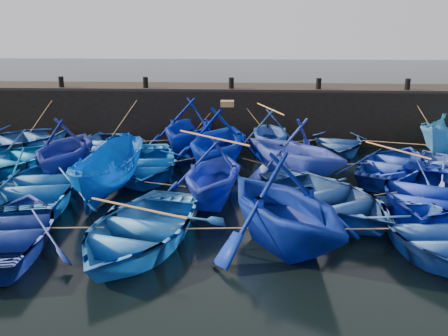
{
  "coord_description": "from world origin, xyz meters",
  "views": [
    {
      "loc": [
        0.89,
        -13.53,
        5.76
      ],
      "look_at": [
        0.0,
        3.2,
        0.7
      ],
      "focal_mm": 40.0,
      "sensor_mm": 36.0,
      "label": 1
    }
  ],
  "objects": [
    {
      "name": "ground",
      "position": [
        0.0,
        0.0,
        0.0
      ],
      "size": [
        120.0,
        120.0,
        0.0
      ],
      "primitive_type": "plane",
      "color": "black",
      "rests_on": "ground"
    },
    {
      "name": "quay_wall",
      "position": [
        0.0,
        10.5,
        1.25
      ],
      "size": [
        26.0,
        2.5,
        2.5
      ],
      "primitive_type": "cube",
      "color": "black",
      "rests_on": "ground"
    },
    {
      "name": "quay_top",
      "position": [
        0.0,
        10.5,
        2.56
      ],
      "size": [
        26.0,
        2.5,
        0.12
      ],
      "primitive_type": "cube",
      "color": "black",
      "rests_on": "quay_wall"
    },
    {
      "name": "bollard_0",
      "position": [
        -8.0,
        9.6,
        2.87
      ],
      "size": [
        0.24,
        0.24,
        0.5
      ],
      "primitive_type": "cylinder",
      "color": "black",
      "rests_on": "quay_top"
    },
    {
      "name": "bollard_1",
      "position": [
        -4.0,
        9.6,
        2.87
      ],
      "size": [
        0.24,
        0.24,
        0.5
      ],
      "primitive_type": "cylinder",
      "color": "black",
      "rests_on": "quay_top"
    },
    {
      "name": "bollard_2",
      "position": [
        0.0,
        9.6,
        2.87
      ],
      "size": [
        0.24,
        0.24,
        0.5
      ],
      "primitive_type": "cylinder",
      "color": "black",
      "rests_on": "quay_top"
    },
    {
      "name": "bollard_3",
      "position": [
        4.0,
        9.6,
        2.87
      ],
      "size": [
        0.24,
        0.24,
        0.5
      ],
      "primitive_type": "cylinder",
      "color": "black",
      "rests_on": "quay_top"
    },
    {
      "name": "bollard_4",
      "position": [
        8.0,
        9.6,
        2.87
      ],
      "size": [
        0.24,
        0.24,
        0.5
      ],
      "primitive_type": "cylinder",
      "color": "black",
      "rests_on": "quay_top"
    },
    {
      "name": "boat_0",
      "position": [
        -9.41,
        7.43,
        0.58
      ],
      "size": [
        6.59,
        6.84,
        1.16
      ],
      "primitive_type": "imported",
      "rotation": [
        0.0,
        0.0,
        2.47
      ],
      "color": "navy",
      "rests_on": "ground"
    },
    {
      "name": "boat_1",
      "position": [
        -5.45,
        7.37,
        0.47
      ],
      "size": [
        3.44,
        4.66,
        0.93
      ],
      "primitive_type": "imported",
      "rotation": [
        0.0,
        0.0,
        0.05
      ],
      "color": "blue",
      "rests_on": "ground"
    },
    {
      "name": "boat_2",
      "position": [
        -1.8,
        7.85,
        1.21
      ],
      "size": [
        4.69,
        5.2,
        2.41
      ],
      "primitive_type": "imported",
      "rotation": [
        0.0,
        0.0,
        -0.17
      ],
      "color": "#051DA0",
      "rests_on": "ground"
    },
    {
      "name": "boat_3",
      "position": [
        1.75,
        7.74,
        0.99
      ],
      "size": [
        3.39,
        3.88,
        1.98
      ],
      "primitive_type": "imported",
      "rotation": [
        0.0,
        0.0,
        0.04
      ],
      "color": "blue",
      "rests_on": "ground"
    },
    {
      "name": "boat_4",
      "position": [
        4.79,
        8.28,
        0.47
      ],
      "size": [
        3.89,
        4.97,
        0.94
      ],
      "primitive_type": "imported",
      "rotation": [
        0.0,
        0.0,
        -0.15
      ],
      "color": "navy",
      "rests_on": "ground"
    },
    {
      "name": "boat_6",
      "position": [
        -8.25,
        4.49,
        0.51
      ],
      "size": [
        5.26,
        5.97,
        1.03
      ],
      "primitive_type": "imported",
      "rotation": [
        0.0,
        0.0,
        2.72
      ],
      "color": "#035DB2",
      "rests_on": "ground"
    },
    {
      "name": "boat_7",
      "position": [
        -5.97,
        4.14,
        1.14
      ],
      "size": [
        3.89,
        4.47,
        2.29
      ],
      "primitive_type": "imported",
      "rotation": [
        0.0,
        0.0,
        3.11
      ],
      "color": "navy",
      "rests_on": "ground"
    },
    {
      "name": "boat_8",
      "position": [
        -3.02,
        4.25,
        0.52
      ],
      "size": [
        4.25,
        5.49,
        1.05
      ],
      "primitive_type": "imported",
      "rotation": [
        0.0,
        0.0,
        0.13
      ],
      "color": "#0648A1",
      "rests_on": "ground"
    },
    {
      "name": "boat_9",
      "position": [
        -0.28,
        5.02,
        1.28
      ],
      "size": [
        5.01,
        5.55,
        2.57
      ],
      "primitive_type": "imported",
      "rotation": [
        0.0,
        0.0,
        2.96
      ],
      "color": "#001CA5",
      "rests_on": "ground"
    },
    {
      "name": "boat_10",
      "position": [
        2.52,
        4.14,
        1.18
      ],
      "size": [
        5.92,
        5.89,
        2.36
      ],
      "primitive_type": "imported",
      "rotation": [
        0.0,
        0.0,
        3.96
      ],
      "color": "blue",
      "rests_on": "ground"
    },
    {
      "name": "boat_11",
      "position": [
        6.34,
        4.66,
        0.52
      ],
      "size": [
        5.56,
        6.08,
        1.03
      ],
      "primitive_type": "imported",
      "rotation": [
        0.0,
        0.0,
        2.62
      ],
      "color": "navy",
      "rests_on": "ground"
    },
    {
      "name": "boat_14",
      "position": [
        -5.88,
        1.48,
        0.55
      ],
      "size": [
        4.84,
        5.97,
        1.09
      ],
      "primitive_type": "imported",
      "rotation": [
        0.0,
        0.0,
        3.36
      ],
      "color": "#13509E",
      "rests_on": "ground"
    },
    {
      "name": "boat_15",
      "position": [
        -3.8,
        2.05,
        0.86
      ],
      "size": [
        2.18,
        4.59,
        1.71
      ],
      "primitive_type": "imported",
      "rotation": [
        0.0,
        0.0,
        3.02
      ],
      "color": "#0041A4",
      "rests_on": "ground"
    },
    {
      "name": "boat_16",
      "position": [
        -0.25,
        1.56,
        1.07
      ],
      "size": [
        4.09,
        4.56,
        2.14
      ],
      "primitive_type": "imported",
      "rotation": [
        0.0,
        0.0,
        -0.15
      ],
      "color": "#1B33D3",
      "rests_on": "ground"
    },
    {
      "name": "boat_17",
      "position": [
        3.23,
        0.8,
        0.55
      ],
      "size": [
        6.03,
        6.52,
        1.1
      ],
      "primitive_type": "imported",
      "rotation": [
        0.0,
        0.0,
        0.56
      ],
      "color": "navy",
      "rests_on": "ground"
    },
    {
      "name": "boat_18",
      "position": [
        6.4,
        1.39,
        0.59
      ],
      "size": [
        5.9,
        6.81,
        1.18
      ],
      "primitive_type": "imported",
      "rotation": [
        0.0,
        0.0,
        -0.38
      ],
      "color": "#081E9F",
      "rests_on": "ground"
    },
    {
      "name": "boat_21",
      "position": [
        -5.28,
        -1.91,
        0.5
      ],
      "size": [
        4.34,
        5.41,
        1.0
      ],
      "primitive_type": "imported",
      "rotation": [
        0.0,
        0.0,
        3.34
      ],
      "color": "navy",
      "rests_on": "ground"
    },
    {
      "name": "boat_22",
      "position": [
        -1.95,
        -1.79,
        0.54
      ],
      "size": [
        4.87,
        5.96,
        1.08
      ],
      "primitive_type": "imported",
      "rotation": [
        0.0,
        0.0,
        -0.24
      ],
      "color": "blue",
      "rests_on": "ground"
    },
    {
      "name": "boat_23",
      "position": [
        1.78,
        -1.62,
        1.26
      ],
      "size": [
        6.01,
        6.23,
        2.52
      ],
      "primitive_type": "imported",
      "rotation": [
        0.0,
        0.0,
        0.55
      ],
      "color": "navy",
      "rests_on": "ground"
    },
    {
      "name": "boat_24",
      "position": [
        5.54,
        -1.47,
        0.49
      ],
      "size": [
        3.71,
        4.95,
        0.98
      ],
      "primitive_type": "imported",
      "rotation": [
        0.0,
        0.0,
        0.07
      ],
      "color": "#1D468F",
      "rests_on": "ground"
    },
    {
      "name": "wooden_crate",
      "position": [
        0.02,
        5.02,
        2.67
      ],
      "size": [
        0.5,
        0.39,
        0.21
      ],
      "primitive_type": "cube",
      "color": "olive",
      "rests_on": "boat_9"
    },
    {
      "name": "mooring_ropes",
      "position": [
        0.11,
        4.87,
        0.87
      ],
      "size": [
        18.78,
        11.45,
        2.1
      ],
      "color": "tan",
      "rests_on": "ground"
    },
    {
      "name": "loose_oars",
      "position": [
        1.47,
        3.04,
        1.59
      ],
      "size": [
        10.55,
        11.61,
        1.17
      ],
      "color": "#99724C",
      "rests_on": "ground"
    }
  ]
}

